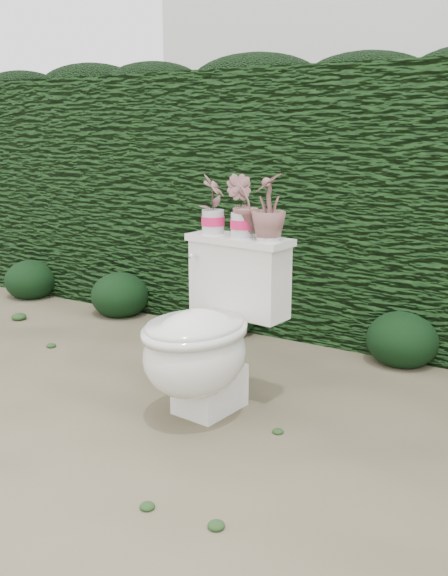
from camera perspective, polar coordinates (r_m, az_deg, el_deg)
The scene contains 10 objects.
ground at distance 2.97m, azimuth -0.63°, elevation -11.00°, with size 60.00×60.00×0.00m, color #7A7154.
hedge at distance 4.16m, azimuth 11.18°, elevation 7.45°, with size 8.00×1.00×1.60m, color #193D14.
toilet at distance 2.86m, azimuth -1.53°, elevation -4.35°, with size 0.53×0.72×0.78m.
potted_plant_left at distance 3.02m, azimuth -0.99°, elevation 7.34°, with size 0.14×0.09×0.26m, color #30611E.
potted_plant_center at distance 2.92m, azimuth 1.64°, elevation 7.17°, with size 0.15×0.12×0.27m, color #30611E.
potted_plant_right at distance 2.83m, azimuth 3.99°, elevation 7.07°, with size 0.16×0.16×0.28m, color #30611E.
liriope_clump_0 at distance 5.13m, azimuth -16.84°, elevation 0.99°, with size 0.39×0.39×0.31m, color black.
liriope_clump_1 at distance 4.50m, azimuth -9.24°, elevation -0.29°, with size 0.40×0.40×0.32m, color black.
liriope_clump_2 at distance 4.04m, azimuth 0.32°, elevation -1.83°, with size 0.38×0.38×0.31m, color black.
liriope_clump_3 at distance 3.66m, azimuth 15.61°, elevation -4.00°, with size 0.40×0.40×0.32m, color black.
Camera 1 is at (1.43, -2.28, 1.26)m, focal length 40.00 mm.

